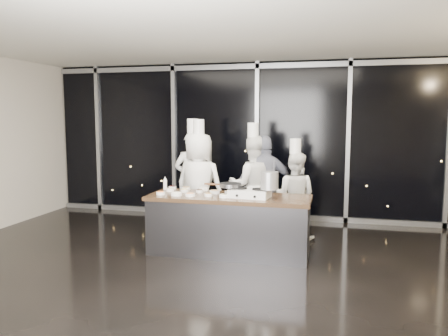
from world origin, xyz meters
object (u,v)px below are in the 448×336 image
Objects in this scene: frying_pan at (230,185)px; chef_right at (294,195)px; chef_far_left at (193,180)px; guest at (265,186)px; stock_pot at (269,180)px; chef_left at (199,184)px; stove at (250,193)px; demo_counter at (229,225)px; chef_center at (253,185)px.

chef_right is (0.87, 1.13, -0.31)m from frying_pan.
chef_far_left reaches higher than guest.
stock_pot is 0.13× the size of chef_left.
stove is 1.06× the size of frying_pan.
stock_pot reaches higher than demo_counter.
chef_far_left is at bearing -16.94° from chef_center.
chef_right is (1.87, -0.12, -0.17)m from chef_far_left.
frying_pan is 1.15m from chef_left.
chef_far_left reaches higher than demo_counter.
chef_center is (0.15, 1.20, 0.43)m from demo_counter.
chef_center is at bearing 166.29° from chef_far_left.
guest is at bearing 73.09° from demo_counter.
frying_pan is at bearing 173.14° from stock_pot.
chef_far_left reaches higher than stove.
chef_left reaches higher than chef_right.
frying_pan is at bearing 58.98° from guest.
stock_pot is 0.13× the size of chef_far_left.
chef_center is at bearing 82.91° from demo_counter.
stove is at bearing 1.33° from frying_pan.
frying_pan is at bearing 115.99° from chef_far_left.
chef_right is at bearing 70.67° from stove.
chef_right is (0.27, 1.20, -0.41)m from stock_pot.
demo_counter is 1.20× the size of chef_far_left.
stove is 1.82m from chef_far_left.
chef_left is at bearing 19.20° from chef_right.
chef_far_left is (-0.97, 1.22, 0.48)m from demo_counter.
chef_center is at bearing 2.60° from chef_right.
guest reaches higher than chef_right.
stock_pot is 0.13× the size of chef_center.
chef_left is 1.66m from chef_right.
demo_counter is at bearing 67.23° from chef_center.
frying_pan is 0.30× the size of chef_center.
stove is 2.40× the size of stock_pot.
demo_counter is at bearing 139.36° from chef_left.
stove is 0.30× the size of chef_left.
chef_far_left is 1.03× the size of chef_center.
stock_pot is at bearing -0.14° from frying_pan.
chef_left is at bearing 6.72° from chef_center.
frying_pan is at bearing -52.26° from demo_counter.
chef_far_left reaches higher than frying_pan.
guest is (0.22, 0.03, -0.01)m from chef_center.
chef_center is at bearing -8.48° from guest.
stock_pot is 0.15× the size of guest.
chef_far_left reaches higher than chef_left.
demo_counter is 1.20× the size of chef_left.
guest is at bearing 171.20° from chef_center.
guest is (0.04, 1.28, -0.08)m from stove.
chef_left is at bearing 146.62° from stove.
chef_right is (0.57, 1.16, -0.20)m from stove.
chef_left is 1.17m from guest.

